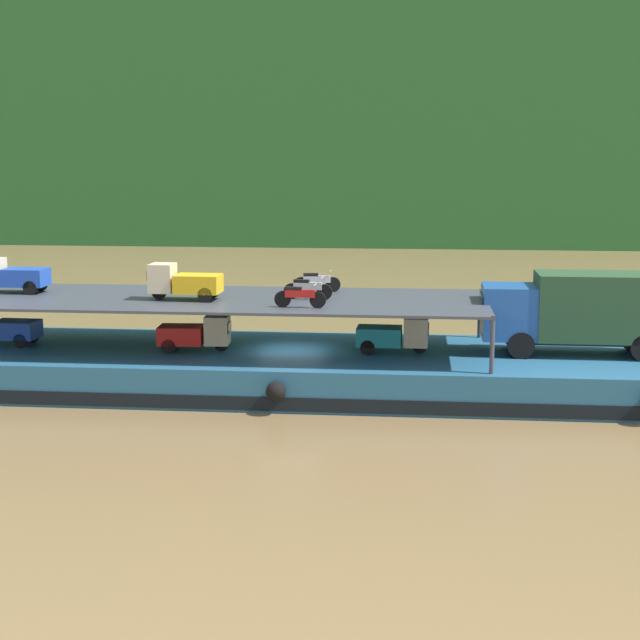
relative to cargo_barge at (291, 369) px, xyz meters
name	(u,v)px	position (x,y,z in m)	size (l,w,h in m)	color
ground_plane	(291,387)	(0.00, 0.02, -0.75)	(400.00, 400.00, 0.00)	brown
hillside_far_bank	(377,22)	(0.00, 75.25, 23.03)	(134.57, 40.35, 42.22)	#235628
cargo_barge	(291,369)	(0.00, 0.00, 0.00)	(31.84, 8.20, 1.50)	#23567A
covered_lorry	(579,310)	(10.94, 0.32, 2.45)	(7.87, 2.34, 3.10)	#1E4C99
cargo_rack	(194,299)	(-3.80, 0.02, 2.69)	(22.64, 6.84, 2.00)	#383D47
mini_truck_lower_stern	(3,327)	(-11.55, -0.07, 1.44)	(2.78, 1.27, 1.38)	#1E47B7
mini_truck_lower_aft	(196,333)	(-3.62, -0.53, 1.44)	(2.79, 1.29, 1.38)	red
mini_truck_lower_mid	(394,335)	(3.99, -0.06, 1.44)	(2.77, 1.26, 1.38)	teal
mini_truck_upper_stern	(12,276)	(-11.38, 0.62, 3.44)	(2.74, 1.20, 1.38)	#1E47B7
mini_truck_upper_mid	(184,282)	(-4.02, -0.60, 3.44)	(2.77, 1.25, 1.38)	gold
motorcycle_upper_port	(300,296)	(0.60, -2.03, 3.18)	(1.90, 0.55, 0.87)	black
motorcycle_upper_centre	(307,288)	(0.65, 0.02, 3.18)	(1.90, 0.55, 0.87)	black
motorcycle_upper_stbd	(317,281)	(0.79, 2.07, 3.18)	(1.90, 0.55, 0.87)	black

